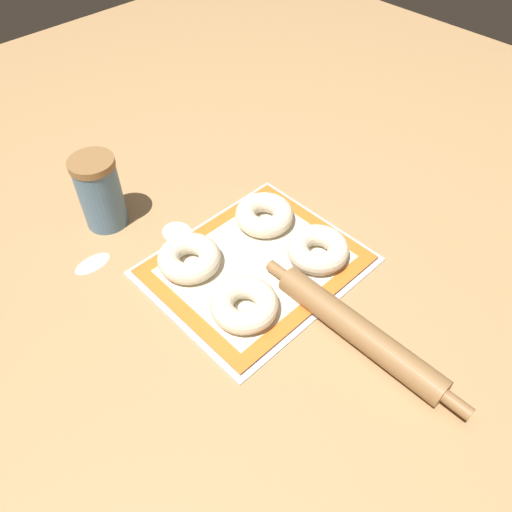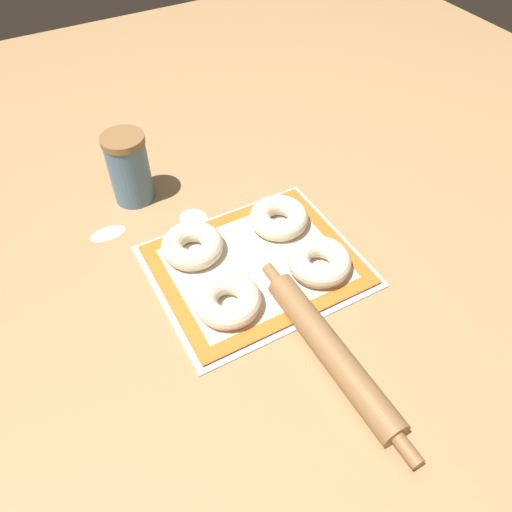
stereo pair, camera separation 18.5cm
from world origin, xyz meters
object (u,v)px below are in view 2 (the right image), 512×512
bagel_front_left (228,300)px  rolling_pin (332,351)px  baking_tray (256,266)px  bagel_front_right (319,262)px  bagel_back_right (279,218)px  flour_canister (129,168)px  bagel_back_left (192,245)px

bagel_front_left → rolling_pin: bagel_front_left is taller
baking_tray → bagel_front_right: bearing=-35.7°
bagel_front_left → rolling_pin: bearing=-58.7°
bagel_back_right → rolling_pin: (-0.09, -0.34, -0.01)m
bagel_front_right → rolling_pin: size_ratio=0.29×
baking_tray → flour_canister: bearing=113.4°
flour_canister → bagel_front_right: bearing=-58.6°
rolling_pin → bagel_back_left: bearing=107.8°
baking_tray → bagel_front_left: (-0.10, -0.07, 0.03)m
bagel_back_left → rolling_pin: (0.11, -0.35, -0.01)m
bagel_front_right → flour_canister: 0.49m
baking_tray → rolling_pin: bearing=-87.9°
baking_tray → bagel_back_left: bearing=138.4°
bagel_back_right → flour_canister: size_ratio=0.76×
baking_tray → flour_canister: 0.38m
bagel_front_right → rolling_pin: bagel_front_right is taller
bagel_front_right → bagel_back_left: (-0.21, 0.17, 0.00)m
flour_canister → rolling_pin: bearing=-75.4°
bagel_front_right → bagel_back_right: 0.15m
baking_tray → bagel_back_right: 0.13m
bagel_front_left → bagel_back_left: size_ratio=1.00×
baking_tray → bagel_front_right: 0.13m
rolling_pin → baking_tray: bearing=92.1°
bagel_front_right → bagel_front_left: bearing=179.5°
bagel_front_right → bagel_back_right: bearing=92.1°
bagel_back_right → bagel_front_left: bearing=-143.4°
bagel_back_right → flour_canister: (-0.25, 0.26, 0.05)m
bagel_back_left → rolling_pin: 0.37m
bagel_front_left → bagel_front_right: (0.21, -0.00, 0.00)m
bagel_front_right → bagel_back_left: same height
bagel_front_left → bagel_front_right: 0.21m
bagel_front_left → bagel_back_right: same height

